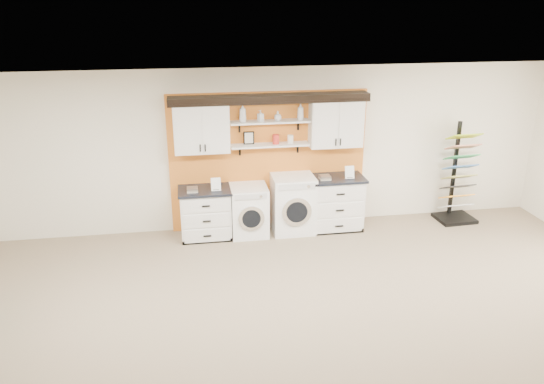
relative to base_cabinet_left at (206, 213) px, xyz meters
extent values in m
plane|color=#7F6B55|center=(1.13, -3.64, -0.43)|extent=(10.00, 10.00, 0.00)
plane|color=white|center=(1.13, -3.64, 2.37)|extent=(10.00, 10.00, 0.00)
plane|color=#EEE4CE|center=(1.13, 0.36, 0.97)|extent=(10.00, 0.00, 10.00)
cube|color=orange|center=(1.13, 0.32, 0.77)|extent=(3.40, 0.07, 2.40)
cube|color=white|center=(0.00, 0.16, 1.45)|extent=(0.90, 0.34, 0.84)
cube|color=white|center=(-0.22, -0.02, 1.45)|extent=(0.42, 0.01, 0.78)
cube|color=white|center=(0.22, -0.02, 1.45)|extent=(0.42, 0.01, 0.78)
cube|color=white|center=(2.26, 0.16, 1.45)|extent=(0.90, 0.34, 0.84)
cube|color=white|center=(2.04, -0.02, 1.45)|extent=(0.42, 0.01, 0.78)
cube|color=white|center=(2.48, -0.02, 1.45)|extent=(0.42, 0.01, 0.78)
cube|color=white|center=(1.13, 0.16, 1.10)|extent=(1.32, 0.28, 0.03)
cube|color=white|center=(1.13, 0.16, 1.50)|extent=(1.32, 0.28, 0.03)
cube|color=black|center=(1.13, 0.18, 1.90)|extent=(3.30, 0.40, 0.10)
cube|color=black|center=(1.13, -0.01, 1.84)|extent=(3.30, 0.04, 0.04)
cube|color=black|center=(0.78, 0.21, 1.22)|extent=(0.18, 0.02, 0.22)
cube|color=beige|center=(0.78, 0.20, 1.22)|extent=(0.14, 0.01, 0.18)
cylinder|color=red|center=(1.23, 0.16, 1.19)|extent=(0.11, 0.11, 0.16)
cylinder|color=silver|center=(1.48, 0.16, 1.18)|extent=(0.10, 0.10, 0.14)
cube|color=white|center=(0.00, 0.01, -0.02)|extent=(0.83, 0.60, 0.83)
cube|color=black|center=(0.00, -0.26, -0.40)|extent=(0.83, 0.06, 0.06)
cube|color=black|center=(0.00, 0.01, 0.41)|extent=(0.88, 0.66, 0.04)
cube|color=white|center=(0.00, -0.30, 0.25)|extent=(0.76, 0.02, 0.23)
cube|color=white|center=(0.00, -0.30, -0.02)|extent=(0.76, 0.02, 0.23)
cube|color=white|center=(0.00, -0.30, -0.29)|extent=(0.76, 0.02, 0.23)
cube|color=white|center=(2.26, 0.01, 0.02)|extent=(0.91, 0.60, 0.91)
cube|color=black|center=(2.26, -0.26, -0.40)|extent=(0.91, 0.06, 0.07)
cube|color=black|center=(2.26, 0.01, 0.50)|extent=(0.97, 0.66, 0.04)
cube|color=white|center=(2.26, -0.30, 0.32)|extent=(0.83, 0.02, 0.25)
cube|color=white|center=(2.26, -0.30, 0.02)|extent=(0.83, 0.02, 0.25)
cube|color=white|center=(2.26, -0.30, -0.27)|extent=(0.83, 0.02, 0.25)
cube|color=white|center=(0.74, 0.01, 0.00)|extent=(0.62, 0.66, 0.87)
cube|color=silver|center=(0.74, -0.33, 0.37)|extent=(0.53, 0.02, 0.09)
cylinder|color=silver|center=(0.74, -0.33, -0.01)|extent=(0.44, 0.05, 0.44)
cylinder|color=black|center=(0.74, -0.35, -0.01)|extent=(0.31, 0.03, 0.31)
cube|color=white|center=(1.50, 0.01, 0.07)|extent=(0.72, 0.66, 1.01)
cube|color=silver|center=(1.50, -0.33, 0.50)|extent=(0.61, 0.02, 0.11)
cylinder|color=silver|center=(1.50, -0.33, 0.05)|extent=(0.51, 0.05, 0.51)
cylinder|color=black|center=(1.50, -0.35, 0.05)|extent=(0.36, 0.03, 0.36)
cube|color=black|center=(4.54, -0.04, -0.40)|extent=(0.69, 0.59, 0.07)
cube|color=black|center=(4.53, 0.16, 0.50)|extent=(0.06, 0.06, 1.76)
cube|color=#BBBBBB|center=(4.54, -0.02, -0.16)|extent=(0.57, 0.34, 0.16)
cube|color=orange|center=(4.54, -0.02, 0.03)|extent=(0.57, 0.34, 0.16)
cube|color=black|center=(4.54, -0.02, 0.21)|extent=(0.57, 0.34, 0.16)
cube|color=olive|center=(4.54, -0.02, 0.40)|extent=(0.57, 0.34, 0.16)
cube|color=#2F5FA7|center=(4.54, -0.02, 0.59)|extent=(0.57, 0.34, 0.16)
cube|color=#279047|center=(4.54, -0.02, 0.77)|extent=(0.57, 0.34, 0.16)
cube|color=#CF795C|center=(4.54, -0.02, 0.96)|extent=(0.57, 0.34, 0.16)
cube|color=#A8D116|center=(4.54, -0.02, 1.15)|extent=(0.57, 0.34, 0.16)
imported|color=silver|center=(0.68, 0.16, 1.66)|extent=(0.16, 0.15, 0.30)
imported|color=silver|center=(0.97, 0.16, 1.60)|extent=(0.11, 0.11, 0.18)
imported|color=silver|center=(1.26, 0.16, 1.59)|extent=(0.13, 0.13, 0.16)
imported|color=silver|center=(1.64, 0.16, 1.65)|extent=(0.14, 0.14, 0.28)
camera|label=1|loc=(-0.24, -8.35, 3.47)|focal=35.00mm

